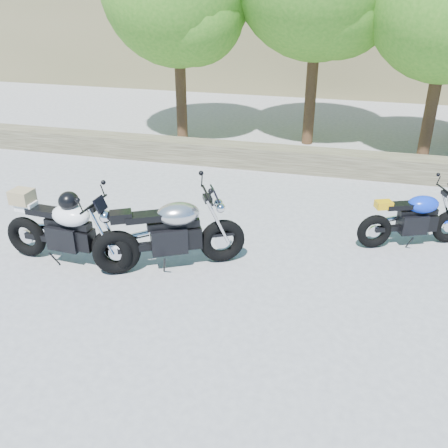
{
  "coord_description": "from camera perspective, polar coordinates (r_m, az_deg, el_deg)",
  "views": [
    {
      "loc": [
        1.75,
        -5.22,
        3.96
      ],
      "look_at": [
        0.2,
        1.0,
        0.75
      ],
      "focal_mm": 40.0,
      "sensor_mm": 36.0,
      "label": 1
    }
  ],
  "objects": [
    {
      "name": "blue_bike",
      "position": [
        8.55,
        20.95,
        0.49
      ],
      "size": [
        1.78,
        0.86,
        0.93
      ],
      "rotation": [
        0.0,
        0.0,
        0.38
      ],
      "color": "black",
      "rests_on": "ground"
    },
    {
      "name": "white_bike",
      "position": [
        7.77,
        -17.69,
        -0.52
      ],
      "size": [
        2.16,
        0.68,
        1.19
      ],
      "rotation": [
        0.0,
        0.0,
        -0.07
      ],
      "color": "black",
      "rests_on": "ground"
    },
    {
      "name": "silver_bike",
      "position": [
        7.35,
        -6.06,
        -1.15
      ],
      "size": [
        2.1,
        1.19,
        1.14
      ],
      "rotation": [
        0.0,
        0.0,
        0.47
      ],
      "color": "black",
      "rests_on": "ground"
    },
    {
      "name": "ground",
      "position": [
        6.79,
        -3.73,
        -9.18
      ],
      "size": [
        90.0,
        90.0,
        0.0
      ],
      "primitive_type": "plane",
      "color": "gray",
      "rests_on": "ground"
    },
    {
      "name": "stone_wall",
      "position": [
        11.48,
        4.52,
        7.65
      ],
      "size": [
        22.0,
        0.55,
        0.5
      ],
      "primitive_type": "cube",
      "color": "#4A4331",
      "rests_on": "ground"
    }
  ]
}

